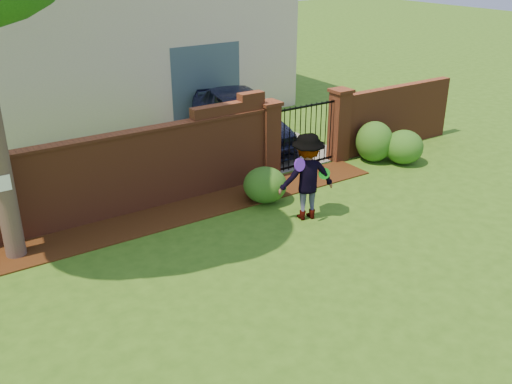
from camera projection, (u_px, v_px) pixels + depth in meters
ground at (286, 281)px, 9.67m from camera, size 80.00×80.00×0.01m
mulch_bed at (152, 220)px, 11.73m from camera, size 11.10×1.08×0.03m
brick_wall at (86, 180)px, 11.34m from camera, size 8.70×0.31×2.16m
brick_wall_return at (394, 117)px, 15.72m from camera, size 4.00×0.25×1.70m
pillar_left at (269, 140)px, 13.55m from camera, size 0.50×0.50×1.88m
pillar_right at (339, 125)px, 14.66m from camera, size 0.50×0.50×1.88m
iron_gate at (305, 136)px, 14.15m from camera, size 1.78×0.03×1.60m
driveway at (224, 128)px, 17.55m from camera, size 3.20×8.00×0.01m
house at (89, 14)px, 18.07m from camera, size 12.40×6.40×6.30m
car at (245, 120)px, 15.66m from camera, size 2.76×4.89×1.57m
paper_notice at (5, 183)px, 9.70m from camera, size 0.20×0.01×0.28m
shrub_left at (265, 185)px, 12.47m from camera, size 0.95×0.95×0.78m
shrub_middle at (374, 142)px, 14.76m from camera, size 0.96×0.96×1.06m
shrub_right at (404, 147)px, 14.64m from camera, size 0.98×0.98×0.87m
man at (307, 177)px, 11.51m from camera, size 1.32×0.98×1.82m
frisbee_purple at (300, 165)px, 11.00m from camera, size 0.27×0.10×0.26m
frisbee_green at (324, 174)px, 11.50m from camera, size 0.24×0.15×0.24m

